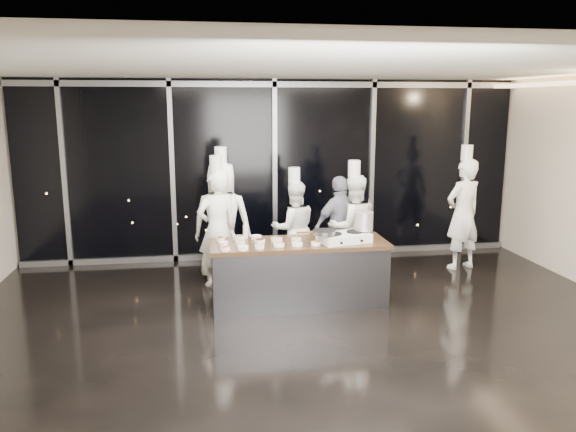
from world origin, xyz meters
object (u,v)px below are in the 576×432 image
Objects in this scene: stock_pot at (364,221)px; chef_center at (294,228)px; stove at (344,237)px; chef_far_left at (218,228)px; frying_pan at (323,232)px; guest at (340,227)px; chef_left at (222,220)px; demo_counter at (299,273)px; chef_side at (463,213)px; chef_right at (353,227)px.

stock_pot is 0.15× the size of chef_center.
chef_far_left is at bearing 133.15° from stove.
guest is at bearing 52.81° from frying_pan.
guest reaches higher than frying_pan.
demo_counter is at bearing 136.81° from chef_left.
demo_counter is 1.49× the size of guest.
chef_center reaches higher than stock_pot.
chef_side is (4.05, -0.05, 0.00)m from chef_left.
frying_pan is 0.29× the size of chef_right.
demo_counter is 1.17m from stock_pot.
frying_pan is 2.17× the size of stock_pot.
chef_center is at bearing -39.07° from guest.
stock_pot is at bearing 1.32° from frying_pan.
demo_counter is 1.39× the size of chef_center.
frying_pan is 0.64m from stock_pot.
chef_left is 1.18m from chef_center.
guest is at bearing 91.88° from stock_pot.
chef_far_left is 0.96× the size of chef_side.
chef_left is at bearing -25.66° from guest.
chef_far_left is 1.31m from chef_center.
chef_left reaches higher than demo_counter.
chef_left is at bearing -15.18° from chef_right.
chef_center is at bearing -28.57° from chef_right.
frying_pan reaches higher than stove.
stock_pot is 1.20m from guest.
frying_pan is (0.31, -0.19, 0.61)m from demo_counter.
guest is 0.78× the size of chef_side.
chef_side is (2.88, -0.10, 0.17)m from chef_center.
chef_center is (1.25, 0.37, -0.13)m from chef_far_left.
guest is at bearing -13.60° from chef_side.
chef_side reaches higher than chef_far_left.
chef_center is at bearing 93.24° from stove.
chef_side is (4.13, 0.27, 0.04)m from chef_far_left.
frying_pan is at bearing -177.89° from stove.
chef_left is (-1.31, 1.53, -0.11)m from frying_pan.
chef_right is 2.01m from chef_side.
chef_left is at bearing -1.36° from chef_center.
chef_left is 1.01× the size of chef_side.
stove is 2.04m from chef_far_left.
stove is 0.37m from stock_pot.
chef_far_left is at bearing -6.18° from chef_right.
chef_side is (2.74, 1.48, -0.11)m from frying_pan.
demo_counter is at bearing 37.69° from chef_right.
stock_pot is at bearing 154.69° from chef_left.
chef_left reaches higher than guest.
chef_far_left is at bearing 136.90° from demo_counter.
chef_right reaches higher than stove.
chef_side is (1.99, 0.26, 0.11)m from chef_right.
demo_counter is at bearing 178.56° from stock_pot.
chef_far_left is 0.34m from chef_left.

